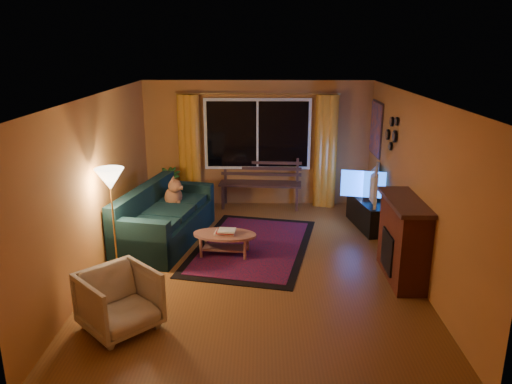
{
  "coord_description": "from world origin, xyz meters",
  "views": [
    {
      "loc": [
        0.08,
        -6.84,
        3.19
      ],
      "look_at": [
        0.0,
        0.3,
        1.05
      ],
      "focal_mm": 35.0,
      "sensor_mm": 36.0,
      "label": 1
    }
  ],
  "objects_px": {
    "armchair": "(119,298)",
    "tv_console": "(368,214)",
    "coffee_table": "(225,244)",
    "bench": "(260,195)",
    "sofa": "(166,215)",
    "floor_lamp": "(114,222)"
  },
  "relations": [
    {
      "from": "armchair",
      "to": "tv_console",
      "type": "distance_m",
      "value": 4.9
    },
    {
      "from": "coffee_table",
      "to": "tv_console",
      "type": "relative_size",
      "value": 0.81
    },
    {
      "from": "bench",
      "to": "armchair",
      "type": "height_order",
      "value": "armchair"
    },
    {
      "from": "armchair",
      "to": "tv_console",
      "type": "height_order",
      "value": "armchair"
    },
    {
      "from": "tv_console",
      "to": "armchair",
      "type": "bearing_deg",
      "value": -145.64
    },
    {
      "from": "armchair",
      "to": "tv_console",
      "type": "relative_size",
      "value": 0.65
    },
    {
      "from": "bench",
      "to": "armchair",
      "type": "distance_m",
      "value": 4.78
    },
    {
      "from": "sofa",
      "to": "coffee_table",
      "type": "height_order",
      "value": "sofa"
    },
    {
      "from": "armchair",
      "to": "tv_console",
      "type": "xyz_separation_m",
      "value": [
        3.54,
        3.39,
        -0.14
      ]
    },
    {
      "from": "bench",
      "to": "coffee_table",
      "type": "height_order",
      "value": "bench"
    },
    {
      "from": "floor_lamp",
      "to": "coffee_table",
      "type": "distance_m",
      "value": 1.74
    },
    {
      "from": "sofa",
      "to": "floor_lamp",
      "type": "height_order",
      "value": "floor_lamp"
    },
    {
      "from": "floor_lamp",
      "to": "bench",
      "type": "bearing_deg",
      "value": 55.67
    },
    {
      "from": "bench",
      "to": "sofa",
      "type": "distance_m",
      "value": 2.41
    },
    {
      "from": "bench",
      "to": "coffee_table",
      "type": "distance_m",
      "value": 2.45
    },
    {
      "from": "floor_lamp",
      "to": "coffee_table",
      "type": "relative_size",
      "value": 1.58
    },
    {
      "from": "sofa",
      "to": "floor_lamp",
      "type": "bearing_deg",
      "value": -100.58
    },
    {
      "from": "bench",
      "to": "floor_lamp",
      "type": "bearing_deg",
      "value": -120.02
    },
    {
      "from": "coffee_table",
      "to": "bench",
      "type": "bearing_deg",
      "value": 77.09
    },
    {
      "from": "sofa",
      "to": "floor_lamp",
      "type": "xyz_separation_m",
      "value": [
        -0.5,
        -1.19,
        0.32
      ]
    },
    {
      "from": "sofa",
      "to": "coffee_table",
      "type": "bearing_deg",
      "value": -16.94
    },
    {
      "from": "bench",
      "to": "tv_console",
      "type": "height_order",
      "value": "tv_console"
    }
  ]
}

